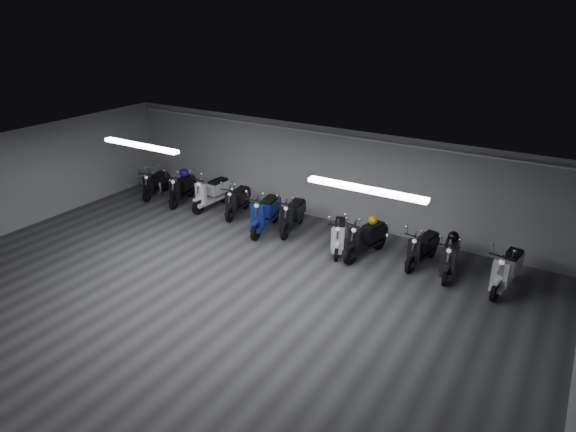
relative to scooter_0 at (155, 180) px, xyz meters
The scene contains 22 objects.
floor 6.72m from the scooter_0, 33.71° to the right, with size 14.00×10.00×0.01m, color #3A3A3C.
ceiling 7.05m from the scooter_0, 33.71° to the right, with size 14.00×10.00×0.01m, color slate.
back_wall 5.77m from the scooter_0, 13.03° to the left, with size 14.00×0.01×2.80m, color #98989B.
left_wall 4.06m from the scooter_0, 111.11° to the right, with size 0.01×10.00×2.80m, color #98989B.
fluor_strip_left 4.31m from the scooter_0, 46.58° to the right, with size 2.40×0.18×0.08m, color white.
fluor_strip_right 9.24m from the scooter_0, 17.59° to the right, with size 2.40×0.18×0.08m, color white.
conduit 6.05m from the scooter_0, 12.20° to the left, with size 0.05×0.05×13.60m, color white.
scooter_0 is the anchor object (origin of this frame).
scooter_1 1.15m from the scooter_0, ahead, with size 0.58×1.73×1.29m, color black, non-canonical shape.
scooter_2 2.27m from the scooter_0, ahead, with size 0.62×1.85×1.38m, color white, non-canonical shape.
scooter_3 3.30m from the scooter_0, ahead, with size 0.56×1.67×1.24m, color black, non-canonical shape.
scooter_4 4.67m from the scooter_0, ahead, with size 0.64×1.92×1.43m, color navy, non-canonical shape.
scooter_5 5.32m from the scooter_0, ahead, with size 0.58×1.73×1.29m, color black, non-canonical shape.
scooter_6 6.99m from the scooter_0, ahead, with size 0.54×1.63×1.21m, color white, non-canonical shape.
scooter_7 7.70m from the scooter_0, ahead, with size 0.59×1.77×1.32m, color black, non-canonical shape.
scooter_8 9.05m from the scooter_0, ahead, with size 0.54×1.61×1.20m, color black, non-canonical shape.
scooter_9 9.75m from the scooter_0, ahead, with size 0.55×1.66×1.23m, color black, non-canonical shape.
bicycle 0.79m from the scooter_0, 152.37° to the left, with size 0.67×1.89×1.22m, color silver.
scooter_10 11.01m from the scooter_0, ahead, with size 0.59×1.78×1.32m, color silver, non-canonical shape.
helmet_0 7.76m from the scooter_0, ahead, with size 0.24×0.24×0.24m, color #CC8E0C.
helmet_1 1.17m from the scooter_0, 13.04° to the left, with size 0.29×0.29×0.29m, color #210B82.
helmet_2 9.72m from the scooter_0, ahead, with size 0.26×0.26×0.26m, color black.
Camera 1 is at (6.38, -7.31, 5.98)m, focal length 31.10 mm.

